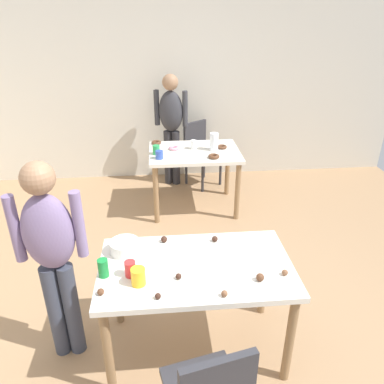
{
  "coord_description": "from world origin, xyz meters",
  "views": [
    {
      "loc": [
        -0.22,
        -2.08,
        2.29
      ],
      "look_at": [
        0.03,
        0.71,
        0.9
      ],
      "focal_mm": 35.31,
      "sensor_mm": 36.0,
      "label": 1
    }
  ],
  "objects_px": {
    "dining_table_near": "(196,277)",
    "mixing_bowl": "(125,247)",
    "person_girl_near": "(52,249)",
    "pitcher_far": "(214,142)",
    "person_adult_far": "(171,121)",
    "dining_table_far": "(194,160)",
    "chair_far_table": "(200,150)",
    "soda_can": "(103,268)"
  },
  "relations": [
    {
      "from": "dining_table_near",
      "to": "mixing_bowl",
      "type": "xyz_separation_m",
      "value": [
        -0.47,
        0.19,
        0.14
      ]
    },
    {
      "from": "dining_table_near",
      "to": "person_girl_near",
      "type": "bearing_deg",
      "value": 176.33
    },
    {
      "from": "pitcher_far",
      "to": "person_adult_far",
      "type": "bearing_deg",
      "value": 122.53
    },
    {
      "from": "dining_table_far",
      "to": "pitcher_far",
      "type": "bearing_deg",
      "value": 2.73
    },
    {
      "from": "person_adult_far",
      "to": "mixing_bowl",
      "type": "height_order",
      "value": "person_adult_far"
    },
    {
      "from": "dining_table_far",
      "to": "pitcher_far",
      "type": "relative_size",
      "value": 5.12
    },
    {
      "from": "chair_far_table",
      "to": "pitcher_far",
      "type": "bearing_deg",
      "value": -83.33
    },
    {
      "from": "dining_table_near",
      "to": "person_girl_near",
      "type": "relative_size",
      "value": 0.85
    },
    {
      "from": "person_adult_far",
      "to": "soda_can",
      "type": "bearing_deg",
      "value": -100.57
    },
    {
      "from": "dining_table_near",
      "to": "soda_can",
      "type": "xyz_separation_m",
      "value": [
        -0.59,
        -0.05,
        0.16
      ]
    },
    {
      "from": "dining_table_near",
      "to": "pitcher_far",
      "type": "bearing_deg",
      "value": 78.75
    },
    {
      "from": "dining_table_near",
      "to": "pitcher_far",
      "type": "relative_size",
      "value": 6.17
    },
    {
      "from": "person_adult_far",
      "to": "dining_table_far",
      "type": "bearing_deg",
      "value": -72.33
    },
    {
      "from": "dining_table_near",
      "to": "pitcher_far",
      "type": "xyz_separation_m",
      "value": [
        0.43,
        2.18,
        0.2
      ]
    },
    {
      "from": "soda_can",
      "to": "mixing_bowl",
      "type": "bearing_deg",
      "value": 64.93
    },
    {
      "from": "dining_table_near",
      "to": "soda_can",
      "type": "distance_m",
      "value": 0.61
    },
    {
      "from": "person_girl_near",
      "to": "mixing_bowl",
      "type": "height_order",
      "value": "person_girl_near"
    },
    {
      "from": "chair_far_table",
      "to": "mixing_bowl",
      "type": "distance_m",
      "value": 2.84
    },
    {
      "from": "dining_table_far",
      "to": "soda_can",
      "type": "bearing_deg",
      "value": -109.62
    },
    {
      "from": "person_girl_near",
      "to": "soda_can",
      "type": "bearing_deg",
      "value": -19.08
    },
    {
      "from": "person_girl_near",
      "to": "person_adult_far",
      "type": "bearing_deg",
      "value": 72.85
    },
    {
      "from": "dining_table_near",
      "to": "chair_far_table",
      "type": "relative_size",
      "value": 1.47
    },
    {
      "from": "dining_table_far",
      "to": "soda_can",
      "type": "distance_m",
      "value": 2.37
    },
    {
      "from": "dining_table_near",
      "to": "soda_can",
      "type": "bearing_deg",
      "value": -174.74
    },
    {
      "from": "dining_table_far",
      "to": "mixing_bowl",
      "type": "relative_size",
      "value": 5.17
    },
    {
      "from": "soda_can",
      "to": "pitcher_far",
      "type": "relative_size",
      "value": 0.59
    },
    {
      "from": "dining_table_near",
      "to": "soda_can",
      "type": "height_order",
      "value": "soda_can"
    },
    {
      "from": "dining_table_near",
      "to": "soda_can",
      "type": "relative_size",
      "value": 10.46
    },
    {
      "from": "person_adult_far",
      "to": "mixing_bowl",
      "type": "distance_m",
      "value": 2.76
    },
    {
      "from": "dining_table_near",
      "to": "person_adult_far",
      "type": "xyz_separation_m",
      "value": [
        -0.04,
        2.92,
        0.26
      ]
    },
    {
      "from": "chair_far_table",
      "to": "pitcher_far",
      "type": "xyz_separation_m",
      "value": [
        0.08,
        -0.72,
        0.36
      ]
    },
    {
      "from": "dining_table_near",
      "to": "person_adult_far",
      "type": "bearing_deg",
      "value": 90.72
    },
    {
      "from": "mixing_bowl",
      "to": "pitcher_far",
      "type": "relative_size",
      "value": 0.99
    },
    {
      "from": "person_adult_far",
      "to": "pitcher_far",
      "type": "height_order",
      "value": "person_adult_far"
    },
    {
      "from": "chair_far_table",
      "to": "pitcher_far",
      "type": "height_order",
      "value": "pitcher_far"
    },
    {
      "from": "person_adult_far",
      "to": "mixing_bowl",
      "type": "xyz_separation_m",
      "value": [
        -0.44,
        -2.72,
        -0.11
      ]
    },
    {
      "from": "person_adult_far",
      "to": "pitcher_far",
      "type": "bearing_deg",
      "value": -57.47
    },
    {
      "from": "dining_table_near",
      "to": "chair_far_table",
      "type": "height_order",
      "value": "chair_far_table"
    },
    {
      "from": "person_adult_far",
      "to": "pitcher_far",
      "type": "relative_size",
      "value": 7.32
    },
    {
      "from": "mixing_bowl",
      "to": "pitcher_far",
      "type": "xyz_separation_m",
      "value": [
        0.91,
        1.99,
        0.06
      ]
    },
    {
      "from": "dining_table_far",
      "to": "person_girl_near",
      "type": "height_order",
      "value": "person_girl_near"
    },
    {
      "from": "person_adult_far",
      "to": "pitcher_far",
      "type": "distance_m",
      "value": 0.88
    }
  ]
}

